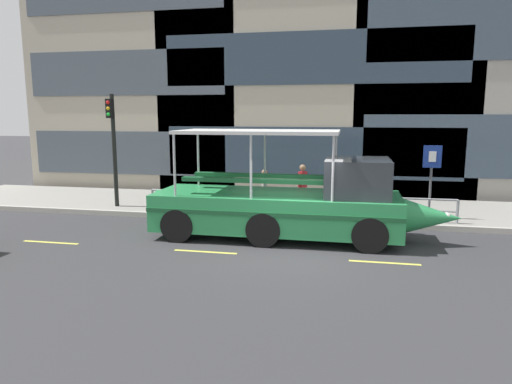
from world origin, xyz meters
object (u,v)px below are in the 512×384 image
pedestrian_near_bow (377,188)px  duck_tour_boat (294,204)px  pedestrian_mid_right (264,186)px  parking_sign (432,169)px  pedestrian_mid_left (302,183)px  traffic_light_pole (113,139)px

pedestrian_near_bow → duck_tour_boat: bearing=-129.1°
pedestrian_mid_right → parking_sign: bearing=-2.2°
parking_sign → pedestrian_near_bow: parking_sign is taller
parking_sign → pedestrian_mid_left: (-4.48, 0.55, -0.68)m
duck_tour_boat → pedestrian_mid_left: bearing=91.4°
pedestrian_mid_right → traffic_light_pole: bearing=-175.5°
duck_tour_boat → pedestrian_near_bow: (2.63, 3.24, 0.06)m
traffic_light_pole → duck_tour_boat: traffic_light_pole is taller
parking_sign → pedestrian_mid_right: 5.94m
parking_sign → pedestrian_mid_left: bearing=173.0°
pedestrian_mid_right → duck_tour_boat: bearing=-64.7°
traffic_light_pole → pedestrian_mid_left: size_ratio=2.52×
pedestrian_mid_left → pedestrian_mid_right: bearing=-167.0°
parking_sign → traffic_light_pole: bearing=-178.8°
pedestrian_near_bow → pedestrian_mid_right: pedestrian_near_bow is taller
duck_tour_boat → pedestrian_mid_right: size_ratio=5.97×
pedestrian_mid_left → duck_tour_boat: bearing=-88.6°
parking_sign → pedestrian_near_bow: bearing=169.2°
duck_tour_boat → pedestrian_mid_right: bearing=115.3°
pedestrian_mid_left → pedestrian_mid_right: size_ratio=1.11×
parking_sign → pedestrian_mid_right: parking_sign is taller
traffic_light_pole → parking_sign: traffic_light_pole is taller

